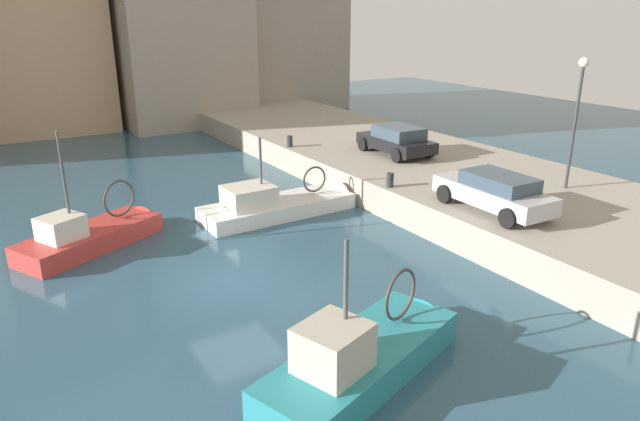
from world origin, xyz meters
name	(u,v)px	position (x,y,z in m)	size (l,w,h in m)	color
water_surface	(235,279)	(0.00, 0.00, 0.00)	(80.00, 80.00, 0.00)	#2D5166
quay_wall	(504,198)	(11.50, 0.00, 0.60)	(9.00, 56.00, 1.20)	#9E9384
fishing_boat_teal	(369,365)	(0.72, -5.80, 0.14)	(6.38, 3.64, 4.27)	teal
fishing_boat_white	(286,210)	(4.14, 4.46, 0.13)	(6.92, 2.30, 4.06)	white
fishing_boat_red	(100,241)	(-2.86, 4.96, 0.11)	(5.77, 4.04, 4.87)	#BC3833
parked_car_silver	(494,192)	(8.59, -2.01, 1.88)	(1.91, 4.27, 1.30)	#B7B7BC
parked_car_black	(397,140)	(10.87, 6.02, 1.89)	(2.14, 3.97, 1.34)	black
mooring_bollard_mid	(390,180)	(7.35, 2.00, 1.48)	(0.28, 0.28, 0.55)	#2D2D33
mooring_bollard_north	(290,141)	(7.35, 10.00, 1.48)	(0.28, 0.28, 0.55)	#2D2D33
quay_streetlamp	(578,102)	(13.00, -1.59, 4.45)	(0.36, 0.36, 4.83)	#38383D
waterfront_building_central	(279,11)	(16.42, 28.22, 7.51)	(9.23, 7.58, 14.99)	#A39384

